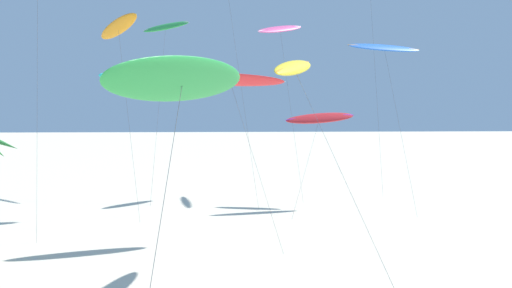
# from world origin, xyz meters

# --- Properties ---
(flying_kite_0) EXTENTS (4.42, 9.54, 10.42)m
(flying_kite_0) POSITION_xyz_m (0.38, 22.26, 9.64)
(flying_kite_0) COLOR green
(flying_kite_0) RESTS_ON ground
(flying_kite_1) EXTENTS (7.72, 6.19, 10.90)m
(flying_kite_1) POSITION_xyz_m (1.61, 41.14, 10.28)
(flying_kite_1) COLOR red
(flying_kite_1) RESTS_ON ground
(flying_kite_3) EXTENTS (6.10, 8.06, 8.13)m
(flying_kite_3) POSITION_xyz_m (9.29, 52.61, 7.34)
(flying_kite_3) COLOR red
(flying_kite_3) RESTS_ON ground
(flying_kite_5) EXTENTS (5.39, 11.55, 16.85)m
(flying_kite_5) POSITION_xyz_m (-4.97, 60.55, 16.15)
(flying_kite_5) COLOR green
(flying_kite_5) RESTS_ON ground
(flying_kite_6) EXTENTS (5.58, 12.39, 11.61)m
(flying_kite_6) POSITION_xyz_m (5.07, 34.37, 10.70)
(flying_kite_6) COLOR yellow
(flying_kite_6) RESTS_ON ground
(flying_kite_7) EXTENTS (5.14, 8.21, 16.55)m
(flying_kite_7) POSITION_xyz_m (6.26, 57.87, 15.66)
(flying_kite_7) COLOR #EA5193
(flying_kite_7) RESTS_ON ground
(flying_kite_8) EXTENTS (6.93, 8.60, 14.05)m
(flying_kite_8) POSITION_xyz_m (15.05, 53.16, 13.48)
(flying_kite_8) COLOR blue
(flying_kite_8) RESTS_ON ground
(flying_kite_9) EXTENTS (4.28, 4.76, 15.52)m
(flying_kite_9) POSITION_xyz_m (-6.78, 47.07, 14.40)
(flying_kite_9) COLOR orange
(flying_kite_9) RESTS_ON ground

